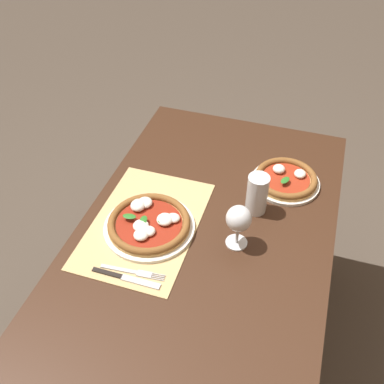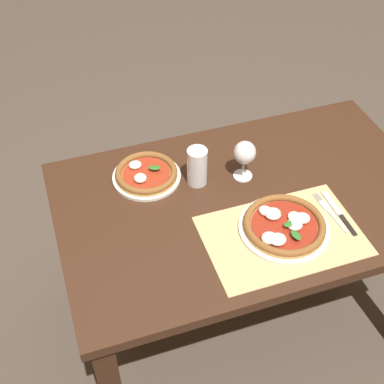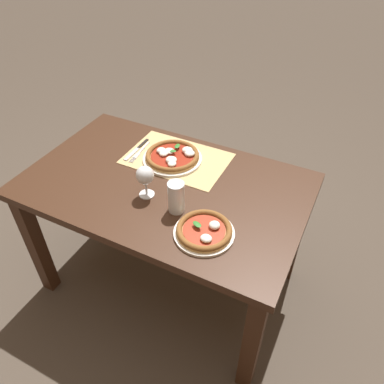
{
  "view_description": "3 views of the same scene",
  "coord_description": "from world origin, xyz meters",
  "px_view_note": "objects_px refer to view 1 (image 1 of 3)",
  "views": [
    {
      "loc": [
        0.97,
        0.26,
        1.83
      ],
      "look_at": [
        -0.08,
        -0.07,
        0.82
      ],
      "focal_mm": 42.0,
      "sensor_mm": 36.0,
      "label": 1
    },
    {
      "loc": [
        -0.6,
        -1.19,
        2.06
      ],
      "look_at": [
        -0.2,
        0.02,
        0.82
      ],
      "focal_mm": 50.0,
      "sensor_mm": 36.0,
      "label": 2
    },
    {
      "loc": [
        -0.73,
        1.16,
        1.85
      ],
      "look_at": [
        -0.17,
        0.05,
        0.78
      ],
      "focal_mm": 35.0,
      "sensor_mm": 36.0,
      "label": 3
    }
  ],
  "objects_px": {
    "pint_glass": "(257,195)",
    "knife": "(126,278)",
    "fork": "(133,272)",
    "pizza_near": "(149,223)",
    "wine_glass": "(239,220)",
    "pizza_far": "(286,179)"
  },
  "relations": [
    {
      "from": "pizza_far",
      "to": "knife",
      "type": "distance_m",
      "value": 0.69
    },
    {
      "from": "wine_glass",
      "to": "pint_glass",
      "type": "xyz_separation_m",
      "value": [
        -0.17,
        0.03,
        -0.04
      ]
    },
    {
      "from": "pizza_near",
      "to": "fork",
      "type": "height_order",
      "value": "pizza_near"
    },
    {
      "from": "pizza_near",
      "to": "knife",
      "type": "distance_m",
      "value": 0.21
    },
    {
      "from": "pizza_near",
      "to": "wine_glass",
      "type": "bearing_deg",
      "value": 94.99
    },
    {
      "from": "wine_glass",
      "to": "pint_glass",
      "type": "bearing_deg",
      "value": 171.17
    },
    {
      "from": "pizza_near",
      "to": "knife",
      "type": "relative_size",
      "value": 1.39
    },
    {
      "from": "pizza_near",
      "to": "knife",
      "type": "height_order",
      "value": "pizza_near"
    },
    {
      "from": "fork",
      "to": "pizza_far",
      "type": "bearing_deg",
      "value": 145.81
    },
    {
      "from": "pint_glass",
      "to": "knife",
      "type": "distance_m",
      "value": 0.51
    },
    {
      "from": "pint_glass",
      "to": "fork",
      "type": "bearing_deg",
      "value": -37.88
    },
    {
      "from": "pint_glass",
      "to": "knife",
      "type": "height_order",
      "value": "pint_glass"
    },
    {
      "from": "pizza_far",
      "to": "wine_glass",
      "type": "distance_m",
      "value": 0.36
    },
    {
      "from": "pizza_near",
      "to": "pint_glass",
      "type": "relative_size",
      "value": 2.06
    },
    {
      "from": "wine_glass",
      "to": "pint_glass",
      "type": "relative_size",
      "value": 1.07
    },
    {
      "from": "knife",
      "to": "pizza_near",
      "type": "bearing_deg",
      "value": -177.54
    },
    {
      "from": "wine_glass",
      "to": "fork",
      "type": "distance_m",
      "value": 0.35
    },
    {
      "from": "pint_glass",
      "to": "fork",
      "type": "relative_size",
      "value": 0.72
    },
    {
      "from": "pint_glass",
      "to": "pizza_near",
      "type": "bearing_deg",
      "value": -58.45
    },
    {
      "from": "wine_glass",
      "to": "knife",
      "type": "height_order",
      "value": "wine_glass"
    },
    {
      "from": "pizza_near",
      "to": "knife",
      "type": "bearing_deg",
      "value": 2.46
    },
    {
      "from": "fork",
      "to": "knife",
      "type": "bearing_deg",
      "value": -22.67
    }
  ]
}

